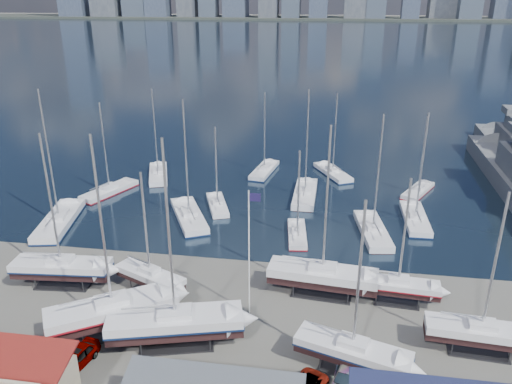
# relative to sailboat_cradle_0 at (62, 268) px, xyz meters

# --- Properties ---
(ground) EXTENTS (1400.00, 1400.00, 0.00)m
(ground) POSITION_rel_sailboat_cradle_0_xyz_m (19.79, -2.03, -2.09)
(ground) COLOR #605E59
(ground) RESTS_ON ground
(water) EXTENTS (1400.00, 600.00, 0.40)m
(water) POSITION_rel_sailboat_cradle_0_xyz_m (19.79, 307.97, -2.24)
(water) COLOR #182339
(water) RESTS_ON ground
(far_shore) EXTENTS (1400.00, 80.00, 2.20)m
(far_shore) POSITION_rel_sailboat_cradle_0_xyz_m (19.79, 567.97, -0.99)
(far_shore) COLOR #2D332D
(far_shore) RESTS_ON ground
(sailboat_cradle_0) EXTENTS (10.41, 3.70, 16.45)m
(sailboat_cradle_0) POSITION_rel_sailboat_cradle_0_xyz_m (0.00, 0.00, 0.00)
(sailboat_cradle_0) COLOR #2D2D33
(sailboat_cradle_0) RESTS_ON ground
(sailboat_cradle_1) EXTENTS (11.41, 9.01, 18.43)m
(sailboat_cradle_1) POSITION_rel_sailboat_cradle_0_xyz_m (8.42, -6.42, 0.10)
(sailboat_cradle_1) COLOR #2D2D33
(sailboat_cradle_1) RESTS_ON ground
(sailboat_cradle_2) EXTENTS (8.08, 5.28, 13.10)m
(sailboat_cradle_2) POSITION_rel_sailboat_cradle_0_xyz_m (9.54, 0.04, -0.16)
(sailboat_cradle_2) COLOR #2D2D33
(sailboat_cradle_2) RESTS_ON ground
(sailboat_cradle_3) EXTENTS (12.12, 6.21, 18.65)m
(sailboat_cradle_3) POSITION_rel_sailboat_cradle_0_xyz_m (14.52, -7.34, 0.11)
(sailboat_cradle_3) COLOR #2D2D33
(sailboat_cradle_3) RESTS_ON ground
(sailboat_cradle_4) EXTENTS (11.13, 4.09, 17.64)m
(sailboat_cradle_4) POSITION_rel_sailboat_cradle_0_xyz_m (26.78, 2.44, 0.07)
(sailboat_cradle_4) COLOR #2D2D33
(sailboat_cradle_4) RESTS_ON ground
(sailboat_cradle_5) EXTENTS (9.65, 5.28, 15.10)m
(sailboat_cradle_5) POSITION_rel_sailboat_cradle_0_xyz_m (29.50, -8.47, -0.07)
(sailboat_cradle_5) COLOR #2D2D33
(sailboat_cradle_5) RESTS_ON ground
(sailboat_cradle_6) EXTENTS (8.14, 2.85, 13.14)m
(sailboat_cradle_6) POSITION_rel_sailboat_cradle_0_xyz_m (34.14, 2.04, -0.17)
(sailboat_cradle_6) COLOR #2D2D33
(sailboat_cradle_6) RESTS_ON ground
(sailboat_cradle_7) EXTENTS (9.17, 3.18, 14.79)m
(sailboat_cradle_7) POSITION_rel_sailboat_cradle_0_xyz_m (40.23, -4.40, -0.08)
(sailboat_cradle_7) COLOR #2D2D33
(sailboat_cradle_7) RESTS_ON ground
(sailboat_moored_0) EXTENTS (5.95, 13.01, 18.78)m
(sailboat_moored_0) POSITION_rel_sailboat_cradle_0_xyz_m (-8.02, 13.58, -1.78)
(sailboat_moored_0) COLOR black
(sailboat_moored_0) RESTS_ON water
(sailboat_moored_1) EXTENTS (6.31, 10.08, 14.62)m
(sailboat_moored_1) POSITION_rel_sailboat_cradle_0_xyz_m (-6.14, 25.07, -1.79)
(sailboat_moored_1) COLOR black
(sailboat_moored_1) RESTS_ON water
(sailboat_moored_2) EXTENTS (6.00, 10.53, 15.34)m
(sailboat_moored_2) POSITION_rel_sailboat_cradle_0_xyz_m (-1.23, 33.26, -1.77)
(sailboat_moored_2) COLOR black
(sailboat_moored_2) RESTS_ON water
(sailboat_moored_3) EXTENTS (8.02, 11.67, 17.12)m
(sailboat_moored_3) POSITION_rel_sailboat_cradle_0_xyz_m (8.51, 17.70, -1.78)
(sailboat_moored_3) COLOR black
(sailboat_moored_3) RESTS_ON water
(sailboat_moored_4) EXTENTS (4.99, 8.49, 12.39)m
(sailboat_moored_4) POSITION_rel_sailboat_cradle_0_xyz_m (11.38, 22.27, -1.77)
(sailboat_moored_4) COLOR black
(sailboat_moored_4) RESTS_ON water
(sailboat_moored_5) EXTENTS (4.15, 9.92, 14.38)m
(sailboat_moored_5) POSITION_rel_sailboat_cradle_0_xyz_m (15.95, 37.95, -1.79)
(sailboat_moored_5) COLOR black
(sailboat_moored_5) RESTS_ON water
(sailboat_moored_6) EXTENTS (3.10, 8.11, 11.82)m
(sailboat_moored_6) POSITION_rel_sailboat_cradle_0_xyz_m (23.32, 14.87, -1.78)
(sailboat_moored_6) COLOR black
(sailboat_moored_6) RESTS_ON water
(sailboat_moored_7) EXTENTS (3.25, 11.25, 16.95)m
(sailboat_moored_7) POSITION_rel_sailboat_cradle_0_xyz_m (23.47, 28.09, -1.77)
(sailboat_moored_7) COLOR black
(sailboat_moored_7) RESTS_ON water
(sailboat_moored_8) EXTENTS (6.90, 9.79, 14.43)m
(sailboat_moored_8) POSITION_rel_sailboat_cradle_0_xyz_m (27.46, 38.65, -1.79)
(sailboat_moored_8) COLOR black
(sailboat_moored_8) RESTS_ON water
(sailboat_moored_9) EXTENTS (4.57, 11.07, 16.22)m
(sailboat_moored_9) POSITION_rel_sailboat_cradle_0_xyz_m (32.75, 17.04, -1.77)
(sailboat_moored_9) COLOR black
(sailboat_moored_9) RESTS_ON water
(sailboat_moored_10) EXTENTS (3.05, 10.44, 15.55)m
(sailboat_moored_10) POSITION_rel_sailboat_cradle_0_xyz_m (38.57, 21.62, -1.79)
(sailboat_moored_10) COLOR black
(sailboat_moored_10) RESTS_ON water
(sailboat_moored_11) EXTENTS (6.01, 8.55, 12.59)m
(sailboat_moored_11) POSITION_rel_sailboat_cradle_0_xyz_m (40.47, 32.35, -1.79)
(sailboat_moored_11) COLOR black
(sailboat_moored_11) RESTS_ON water
(car_a) EXTENTS (2.75, 4.96, 1.60)m
(car_a) POSITION_rel_sailboat_cradle_0_xyz_m (7.22, -11.27, -1.30)
(car_a) COLOR gray
(car_a) RESTS_ON ground
(car_d) EXTENTS (3.00, 5.22, 1.43)m
(car_d) POSITION_rel_sailboat_cradle_0_xyz_m (29.03, -10.12, -1.38)
(car_d) COLOR gray
(car_d) RESTS_ON ground
(flagpole) EXTENTS (1.11, 0.12, 12.62)m
(flagpole) POSITION_rel_sailboat_cradle_0_xyz_m (20.12, -1.75, 5.21)
(flagpole) COLOR white
(flagpole) RESTS_ON ground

